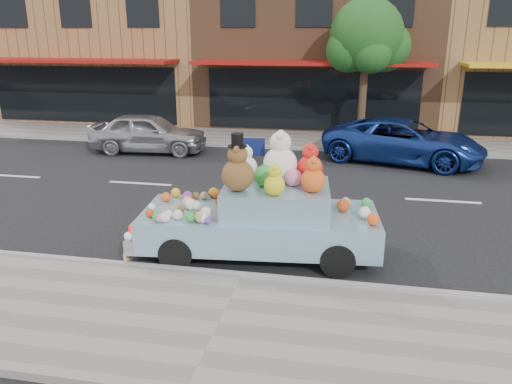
% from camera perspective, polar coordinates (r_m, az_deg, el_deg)
% --- Properties ---
extents(ground, '(120.00, 120.00, 0.00)m').
position_cam_1_polar(ground, '(13.11, 3.13, 0.02)').
color(ground, black).
rests_on(ground, ground).
extents(near_sidewalk, '(60.00, 3.00, 0.12)m').
position_cam_1_polar(near_sidewalk, '(7.26, -4.23, -14.98)').
color(near_sidewalk, gray).
rests_on(near_sidewalk, ground).
extents(far_sidewalk, '(60.00, 3.00, 0.12)m').
position_cam_1_polar(far_sidewalk, '(19.36, 5.81, 5.93)').
color(far_sidewalk, gray).
rests_on(far_sidewalk, ground).
extents(near_kerb, '(60.00, 0.12, 0.13)m').
position_cam_1_polar(near_kerb, '(8.52, -1.58, -9.63)').
color(near_kerb, gray).
rests_on(near_kerb, ground).
extents(far_kerb, '(60.00, 0.12, 0.13)m').
position_cam_1_polar(far_kerb, '(17.90, 5.36, 4.99)').
color(far_kerb, gray).
rests_on(far_kerb, ground).
extents(storefront_left, '(10.00, 9.80, 7.30)m').
position_cam_1_polar(storefront_left, '(27.01, -15.28, 16.39)').
color(storefront_left, olive).
rests_on(storefront_left, ground).
extents(storefront_mid, '(10.00, 9.80, 7.30)m').
position_cam_1_polar(storefront_mid, '(24.42, 7.35, 16.77)').
color(storefront_mid, brown).
rests_on(storefront_mid, ground).
extents(street_tree, '(3.00, 2.70, 5.22)m').
position_cam_1_polar(street_tree, '(18.94, 12.56, 16.44)').
color(street_tree, '#38281C').
rests_on(street_tree, ground).
extents(car_silver, '(4.11, 1.88, 1.37)m').
position_cam_1_polar(car_silver, '(17.79, -12.21, 6.63)').
color(car_silver, '#9E9EA2').
rests_on(car_silver, ground).
extents(car_blue, '(5.43, 3.59, 1.39)m').
position_cam_1_polar(car_blue, '(16.68, 16.50, 5.62)').
color(car_blue, navy).
rests_on(car_blue, ground).
extents(art_car, '(4.63, 2.16, 2.37)m').
position_cam_1_polar(art_car, '(9.18, 0.66, -2.43)').
color(art_car, black).
rests_on(art_car, ground).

